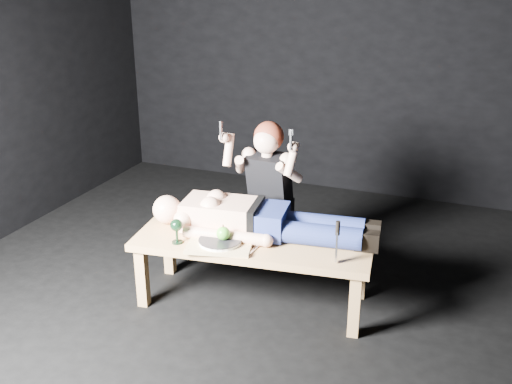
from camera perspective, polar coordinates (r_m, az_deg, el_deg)
ground at (r=3.67m, az=2.14°, el=-13.10°), size 5.00×5.00×0.00m
back_wall at (r=5.49m, az=11.39°, el=14.85°), size 5.00×0.00×5.00m
table at (r=3.83m, az=-0.28°, el=-7.60°), size 1.55×0.74×0.45m
lying_man at (r=3.75m, az=0.70°, el=-2.36°), size 1.43×0.59×0.24m
kneeling_woman at (r=4.14m, az=1.69°, el=-0.08°), size 0.66×0.72×1.13m
serving_tray at (r=3.64m, az=-3.50°, el=-5.09°), size 0.45×0.37×0.02m
plate at (r=3.63m, az=-3.51°, el=-4.78°), size 0.32×0.32×0.02m
apple at (r=3.60m, az=-3.19°, el=-4.02°), size 0.08×0.08×0.08m
goblet at (r=3.67m, az=-7.69°, el=-3.78°), size 0.09×0.09×0.16m
fork_flat at (r=3.68m, az=-6.01°, el=-4.96°), size 0.02×0.16×0.01m
knife_flat at (r=3.58m, az=-0.15°, el=-5.61°), size 0.03×0.16×0.01m
spoon_flat at (r=3.66m, az=-0.35°, el=-5.03°), size 0.09×0.15×0.01m
carving_knife at (r=3.41m, az=7.86°, el=-4.86°), size 0.04×0.04×0.26m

